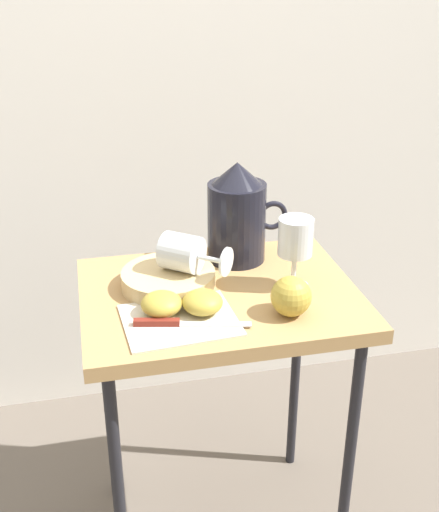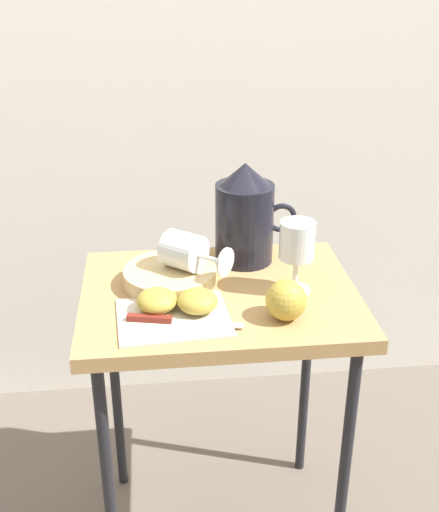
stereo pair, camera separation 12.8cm
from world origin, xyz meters
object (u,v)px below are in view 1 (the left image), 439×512
object	(u,v)px
pitcher	(237,221)
knife	(175,323)
apple_half_right	(202,302)
wine_glass_upright	(295,241)
wine_glass_tipped_near	(184,253)
apple_whole	(291,296)
table	(220,321)
basket_tray	(168,279)
apple_half_left	(161,304)

from	to	relation	value
pitcher	knife	xyz separation A→B (m)	(-0.18, -0.26, -0.08)
apple_half_right	knife	bearing A→B (deg)	-149.11
pitcher	wine_glass_upright	xyz separation A→B (m)	(0.08, -0.16, 0.01)
apple_half_right	wine_glass_upright	bearing A→B (deg)	18.03
wine_glass_tipped_near	apple_whole	distance (m)	0.24
pitcher	apple_half_right	size ratio (longest dim) A/B	2.88
table	basket_tray	bearing A→B (deg)	156.43
apple_half_left	pitcher	bearing A→B (deg)	46.81
wine_glass_upright	knife	distance (m)	0.30
wine_glass_upright	knife	size ratio (longest dim) A/B	0.70
apple_half_left	wine_glass_upright	bearing A→B (deg)	11.25
apple_half_left	apple_whole	world-z (taller)	apple_whole
wine_glass_tipped_near	apple_half_left	bearing A→B (deg)	-119.27
table	apple_half_left	size ratio (longest dim) A/B	8.46
pitcher	wine_glass_upright	size ratio (longest dim) A/B	1.48
table	apple_half_left	world-z (taller)	apple_half_left
wine_glass_upright	apple_half_right	size ratio (longest dim) A/B	1.94
table	basket_tray	size ratio (longest dim) A/B	3.41
apple_half_left	basket_tray	bearing A→B (deg)	75.20
basket_tray	pitcher	bearing A→B (deg)	30.51
basket_tray	apple_whole	size ratio (longest dim) A/B	2.48
pitcher	apple_half_right	xyz separation A→B (m)	(-0.12, -0.22, -0.07)
basket_tray	wine_glass_tipped_near	xyz separation A→B (m)	(0.03, -0.00, 0.06)
apple_whole	wine_glass_tipped_near	bearing A→B (deg)	137.96
table	basket_tray	xyz separation A→B (m)	(-0.10, 0.04, 0.09)
apple_half_left	knife	xyz separation A→B (m)	(0.02, -0.05, -0.02)
pitcher	knife	bearing A→B (deg)	-125.11
wine_glass_tipped_near	knife	distance (m)	0.18
wine_glass_upright	knife	xyz separation A→B (m)	(-0.26, -0.10, -0.10)
table	knife	bearing A→B (deg)	-133.72
pitcher	apple_whole	bearing A→B (deg)	-81.03
apple_whole	apple_half_left	bearing A→B (deg)	168.58
apple_half_left	table	bearing A→B (deg)	28.47
pitcher	apple_half_left	distance (m)	0.30
basket_tray	knife	xyz separation A→B (m)	(-0.01, -0.16, -0.01)
wine_glass_tipped_near	apple_whole	bearing A→B (deg)	-42.04
wine_glass_upright	knife	world-z (taller)	wine_glass_upright
wine_glass_tipped_near	apple_half_right	distance (m)	0.13
basket_tray	wine_glass_upright	world-z (taller)	wine_glass_upright
pitcher	apple_half_right	world-z (taller)	pitcher
wine_glass_tipped_near	knife	size ratio (longest dim) A/B	0.71
table	apple_half_right	world-z (taller)	apple_half_right
basket_tray	pitcher	distance (m)	0.21
wine_glass_upright	apple_whole	world-z (taller)	wine_glass_upright
table	apple_whole	xyz separation A→B (m)	(0.11, -0.12, 0.11)
apple_half_left	apple_whole	xyz separation A→B (m)	(0.24, -0.05, 0.01)
apple_half_right	apple_half_left	bearing A→B (deg)	172.29
wine_glass_tipped_near	table	bearing A→B (deg)	-32.90
basket_tray	apple_whole	distance (m)	0.27
apple_half_left	apple_half_right	world-z (taller)	same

